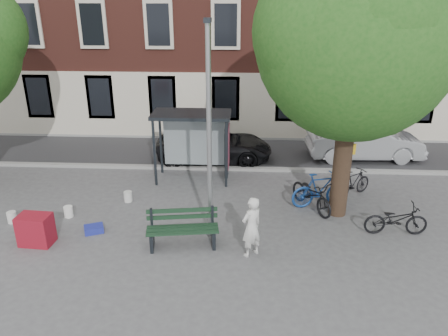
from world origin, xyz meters
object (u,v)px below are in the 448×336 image
Objects in this scene: bike_a at (396,219)px; bike_d at (354,183)px; bike_b at (320,190)px; painter at (252,227)px; notice_sign at (351,158)px; lamppost at (209,146)px; bench at (183,230)px; car_silver at (365,141)px; red_stand at (36,230)px; bike_c at (312,194)px; car_dark at (215,145)px; bus_shelter at (203,131)px.

bike_d reaches higher than bike_a.
bike_b is 1.56m from bike_d.
painter is 5.63m from notice_sign.
lamppost is 2.51m from bench.
lamppost reaches higher than car_silver.
car_silver is 5.34× the size of red_stand.
bike_d is at bearing -82.93° from notice_sign.
bench is 1.01× the size of bike_c.
car_silver is (2.54, 4.63, 0.19)m from bike_b.
red_stand is at bearing -41.35° from painter.
car_dark is 8.28m from red_stand.
notice_sign reaches higher than car_dark.
painter is at bearing 101.05° from bike_d.
bike_a is 1.13× the size of bike_d.
car_dark is at bearing -117.00° from painter.
notice_sign is (4.70, 3.34, -1.53)m from lamppost.
painter is 3.46m from bike_c.
bike_d is at bearing 30.91° from lamppost.
bike_c is 2.29m from notice_sign.
painter is at bearing -132.24° from notice_sign.
notice_sign is (5.31, -0.76, -0.66)m from bus_shelter.
notice_sign is at bearing 35.40° from lamppost.
bike_d is 0.34× the size of car_dark.
painter is at bearing -70.66° from bus_shelter.
bike_a is (6.07, -3.81, -1.43)m from bus_shelter.
lamppost is at bearing -148.25° from notice_sign.
bike_d is 3.98m from car_silver.
bus_shelter reaches higher than car_dark.
red_stand is at bearing 173.69° from bench.
car_silver is (6.77, 7.29, 0.32)m from bench.
painter reaches higher than car_dark.
car_dark is (-3.51, 4.32, 0.13)m from bike_c.
lamppost is 1.27× the size of car_dark.
lamppost is at bearing 84.49° from bike_d.
bike_b is (4.11, -2.10, -1.32)m from bus_shelter.
bus_shelter is 1.75× the size of bike_d.
bus_shelter is 6.68m from red_stand.
bike_b is at bearing -139.33° from car_dark.
bus_shelter is 0.59× the size of car_dark.
painter is 3.83m from bike_b.
car_silver is (4.84, 7.68, -0.08)m from painter.
lamppost is 5.48m from red_stand.
car_silver is at bearing -45.13° from bike_b.
car_silver reaches higher than red_stand.
painter is 1.07× the size of bike_d.
lamppost is 4.28m from bike_c.
car_dark is at bearing 100.30° from bike_c.
lamppost is 6.79× the size of red_stand.
lamppost is 3.32× the size of bike_a.
car_dark is (-5.12, 3.22, 0.18)m from bike_d.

